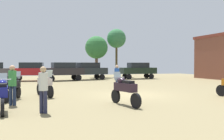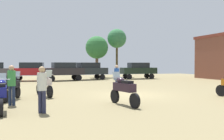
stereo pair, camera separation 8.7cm
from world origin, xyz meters
TOP-DOWN VIEW (x-y plane):
  - ground_plane at (0.00, 0.00)m, footprint 44.00×52.00m
  - motorcycle_1 at (-1.77, -3.36)m, footprint 0.71×2.23m
  - motorcycle_3 at (-4.91, 0.80)m, footprint 0.87×2.22m
  - motorcycle_6 at (-6.70, -3.27)m, footprint 0.62×2.10m
  - motorcycle_9 at (-6.53, -0.10)m, footprint 0.83×2.20m
  - car_2 at (7.04, 13.59)m, footprint 4.39×2.04m
  - car_3 at (0.77, 13.90)m, footprint 4.55×2.52m
  - car_4 at (-5.45, 14.10)m, footprint 4.54×2.48m
  - car_5 at (-2.15, 13.33)m, footprint 4.51×2.38m
  - person_1 at (-6.44, -1.73)m, footprint 0.45×0.45m
  - person_2 at (-5.26, -3.90)m, footprint 0.48×0.48m
  - person_3 at (0.03, 2.40)m, footprint 0.48×0.48m
  - tree_1 at (6.12, 18.77)m, footprint 2.71×2.71m
  - tree_2 at (3.01, 18.25)m, footprint 3.09×3.09m

SIDE VIEW (x-z plane):
  - ground_plane at x=0.00m, z-range 0.00..0.02m
  - motorcycle_9 at x=-6.53m, z-range 0.01..1.45m
  - motorcycle_6 at x=-6.70m, z-range 0.00..1.47m
  - motorcycle_1 at x=-1.77m, z-range 0.01..1.48m
  - motorcycle_3 at x=-4.91m, z-range 0.01..1.51m
  - person_2 at x=-5.26m, z-range 0.17..1.91m
  - person_3 at x=0.03m, z-range 0.17..1.93m
  - person_1 at x=-6.44m, z-range 0.17..1.95m
  - car_2 at x=7.04m, z-range 0.19..2.19m
  - car_3 at x=0.77m, z-range 0.19..2.19m
  - car_4 at x=-5.45m, z-range 0.19..2.19m
  - car_5 at x=-2.15m, z-range 0.19..2.19m
  - tree_2 at x=3.01m, z-range 1.26..6.90m
  - tree_1 at x=6.12m, z-range 2.02..8.87m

